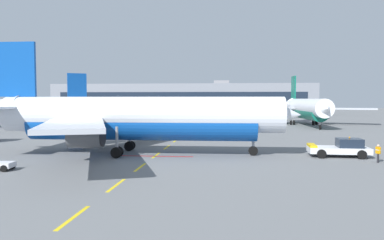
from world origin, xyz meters
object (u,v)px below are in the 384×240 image
(uld_cargo_container, at_px, (76,142))
(pushback_tug, at_px, (341,148))
(airliner_foreground, at_px, (136,118))
(fuel_service_truck, at_px, (66,125))
(airliner_far_center, at_px, (305,108))
(ground_crew_worker, at_px, (378,152))
(airliner_mid_left, at_px, (15,109))

(uld_cargo_container, bearing_deg, pushback_tug, -6.34)
(airliner_foreground, bearing_deg, fuel_service_truck, 130.12)
(pushback_tug, height_order, airliner_far_center, airliner_far_center)
(airliner_foreground, height_order, ground_crew_worker, airliner_foreground)
(uld_cargo_container, bearing_deg, airliner_mid_left, 129.94)
(ground_crew_worker, relative_size, uld_cargo_container, 0.89)
(airliner_mid_left, height_order, fuel_service_truck, airliner_mid_left)
(airliner_foreground, height_order, fuel_service_truck, airliner_foreground)
(pushback_tug, xyz_separation_m, airliner_mid_left, (-57.22, 36.15, 2.92))
(airliner_far_center, distance_m, fuel_service_truck, 51.70)
(airliner_foreground, distance_m, fuel_service_truck, 27.05)
(airliner_foreground, height_order, uld_cargo_container, airliner_foreground)
(fuel_service_truck, bearing_deg, airliner_foreground, -49.88)
(airliner_foreground, relative_size, airliner_mid_left, 1.11)
(airliner_far_center, relative_size, fuel_service_truck, 4.74)
(fuel_service_truck, height_order, uld_cargo_container, fuel_service_truck)
(airliner_foreground, height_order, pushback_tug, airliner_foreground)
(pushback_tug, relative_size, ground_crew_worker, 3.57)
(airliner_far_center, height_order, fuel_service_truck, airliner_far_center)
(airliner_foreground, xyz_separation_m, pushback_tug, (21.42, 0.34, -3.05))
(pushback_tug, bearing_deg, uld_cargo_container, 173.66)
(airliner_foreground, height_order, airliner_far_center, airliner_foreground)
(airliner_foreground, relative_size, uld_cargo_container, 17.98)
(airliner_mid_left, bearing_deg, ground_crew_worker, -33.56)
(ground_crew_worker, bearing_deg, uld_cargo_container, 168.18)
(pushback_tug, bearing_deg, airliner_foreground, -179.08)
(uld_cargo_container, bearing_deg, ground_crew_worker, -11.82)
(airliner_foreground, relative_size, pushback_tug, 5.67)
(airliner_far_center, relative_size, ground_crew_worker, 19.70)
(fuel_service_truck, xyz_separation_m, ground_crew_worker, (41.21, -23.69, -0.67))
(airliner_foreground, bearing_deg, pushback_tug, 0.92)
(pushback_tug, distance_m, airliner_far_center, 47.49)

